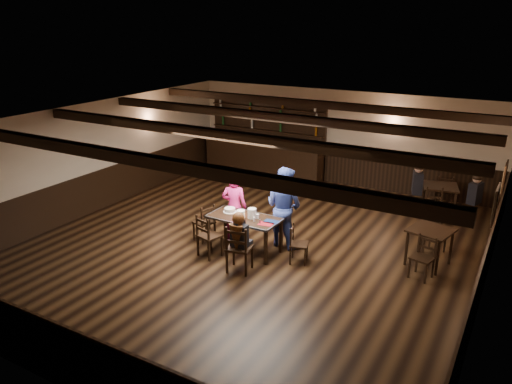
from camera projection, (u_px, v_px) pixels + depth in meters
The scene contains 25 objects.
ground at pixel (253, 245), 10.65m from camera, with size 10.00×10.00×0.00m, color black.
room_shell at pixel (254, 167), 10.10m from camera, with size 9.02×10.02×2.71m.
dining_table at pixel (244, 221), 10.21m from camera, with size 1.51×0.78×0.75m.
chair_near_left at pixel (206, 233), 9.97m from camera, with size 0.51×0.49×0.89m.
chair_near_right at pixel (238, 246), 9.34m from camera, with size 0.52×0.50×0.96m.
chair_end_left at pixel (206, 220), 10.72m from camera, with size 0.47×0.48×0.83m.
chair_end_right at pixel (296, 241), 9.80m from camera, with size 0.43×0.44×0.77m.
chair_far_pushed at pixel (234, 205), 11.65m from camera, with size 0.45×0.44×0.78m.
woman_pink at pixel (234, 207), 10.75m from camera, with size 0.54×0.36×1.49m, color #FE399D.
man_blue at pixel (284, 207), 10.42m from camera, with size 0.84×0.65×1.73m, color navy.
seated_person at pixel (239, 232), 9.32m from camera, with size 0.32×0.47×0.77m.
cake at pixel (230, 210), 10.43m from camera, with size 0.28×0.28×0.09m.
plate_stack_a at pixel (241, 214), 10.12m from camera, with size 0.17×0.17×0.16m, color white.
plate_stack_b at pixel (252, 213), 10.10m from camera, with size 0.17×0.17×0.21m, color white.
tea_light at pixel (250, 215), 10.22m from camera, with size 0.04×0.04×0.06m.
salt_shaker at pixel (254, 219), 9.94m from camera, with size 0.04×0.04×0.10m, color silver.
pepper_shaker at pixel (260, 221), 9.86m from camera, with size 0.03×0.03×0.09m, color #A5A8AD.
drink_glass at pixel (258, 216), 10.09m from camera, with size 0.06×0.06×0.10m, color silver.
menu_red at pixel (266, 224), 9.84m from camera, with size 0.29×0.20×0.00m, color maroon.
menu_blue at pixel (271, 221), 9.95m from camera, with size 0.29×0.21×0.00m, color #0D1E45.
bar_counter at pixel (264, 151), 15.36m from camera, with size 4.03×0.70×2.20m.
back_table_a at pixel (431, 234), 9.62m from camera, with size 0.91×0.91×0.75m.
back_table_b at pixel (440, 190), 12.12m from camera, with size 0.97×0.97×0.75m.
bg_patron_left at pixel (418, 178), 12.29m from camera, with size 0.33×0.43×0.78m.
bg_patron_right at pixel (476, 189), 11.62m from camera, with size 0.32×0.40×0.73m.
Camera 1 is at (4.84, -8.38, 4.59)m, focal length 35.00 mm.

